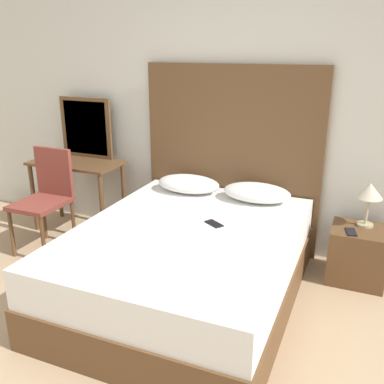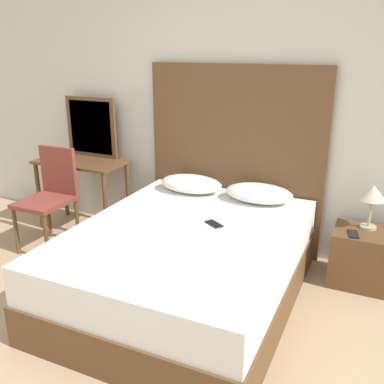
{
  "view_description": "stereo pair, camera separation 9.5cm",
  "coord_description": "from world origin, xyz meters",
  "px_view_note": "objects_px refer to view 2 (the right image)",
  "views": [
    {
      "loc": [
        1.16,
        -1.32,
        1.84
      ],
      "look_at": [
        0.01,
        1.41,
        0.82
      ],
      "focal_mm": 40.0,
      "sensor_mm": 36.0,
      "label": 1
    },
    {
      "loc": [
        1.25,
        -1.28,
        1.84
      ],
      "look_at": [
        0.01,
        1.41,
        0.82
      ],
      "focal_mm": 40.0,
      "sensor_mm": 36.0,
      "label": 2
    }
  ],
  "objects_px": {
    "table_lamp": "(373,195)",
    "vanity_desk": "(82,173)",
    "bed": "(186,263)",
    "chair": "(51,192)",
    "phone_on_bed": "(214,224)",
    "phone_on_nightstand": "(353,234)",
    "nightstand": "(360,257)"
  },
  "relations": [
    {
      "from": "nightstand",
      "to": "chair",
      "type": "bearing_deg",
      "value": -170.22
    },
    {
      "from": "table_lamp",
      "to": "phone_on_bed",
      "type": "bearing_deg",
      "value": -146.09
    },
    {
      "from": "vanity_desk",
      "to": "chair",
      "type": "height_order",
      "value": "chair"
    },
    {
      "from": "nightstand",
      "to": "phone_on_nightstand",
      "type": "bearing_deg",
      "value": -123.62
    },
    {
      "from": "bed",
      "to": "phone_on_nightstand",
      "type": "bearing_deg",
      "value": 31.14
    },
    {
      "from": "phone_on_nightstand",
      "to": "vanity_desk",
      "type": "relative_size",
      "value": 0.18
    },
    {
      "from": "vanity_desk",
      "to": "chair",
      "type": "distance_m",
      "value": 0.46
    },
    {
      "from": "bed",
      "to": "table_lamp",
      "type": "xyz_separation_m",
      "value": [
        1.21,
        0.85,
        0.45
      ]
    },
    {
      "from": "table_lamp",
      "to": "chair",
      "type": "relative_size",
      "value": 0.39
    },
    {
      "from": "phone_on_bed",
      "to": "vanity_desk",
      "type": "xyz_separation_m",
      "value": [
        -1.7,
        0.61,
        0.02
      ]
    },
    {
      "from": "bed",
      "to": "table_lamp",
      "type": "relative_size",
      "value": 5.56
    },
    {
      "from": "table_lamp",
      "to": "vanity_desk",
      "type": "xyz_separation_m",
      "value": [
        -2.75,
        -0.1,
        -0.14
      ]
    },
    {
      "from": "nightstand",
      "to": "vanity_desk",
      "type": "relative_size",
      "value": 0.49
    },
    {
      "from": "table_lamp",
      "to": "vanity_desk",
      "type": "bearing_deg",
      "value": -177.98
    },
    {
      "from": "phone_on_bed",
      "to": "nightstand",
      "type": "distance_m",
      "value": 1.25
    },
    {
      "from": "chair",
      "to": "nightstand",
      "type": "bearing_deg",
      "value": 9.78
    },
    {
      "from": "bed",
      "to": "phone_on_nightstand",
      "type": "relative_size",
      "value": 12.47
    },
    {
      "from": "nightstand",
      "to": "chair",
      "type": "relative_size",
      "value": 0.48
    },
    {
      "from": "vanity_desk",
      "to": "nightstand",
      "type": "bearing_deg",
      "value": 0.33
    },
    {
      "from": "nightstand",
      "to": "chair",
      "type": "xyz_separation_m",
      "value": [
        -2.73,
        -0.47,
        0.31
      ]
    },
    {
      "from": "phone_on_bed",
      "to": "nightstand",
      "type": "height_order",
      "value": "phone_on_bed"
    },
    {
      "from": "phone_on_bed",
      "to": "vanity_desk",
      "type": "bearing_deg",
      "value": 160.36
    },
    {
      "from": "bed",
      "to": "chair",
      "type": "height_order",
      "value": "chair"
    },
    {
      "from": "nightstand",
      "to": "vanity_desk",
      "type": "xyz_separation_m",
      "value": [
        -2.72,
        -0.02,
        0.37
      ]
    },
    {
      "from": "table_lamp",
      "to": "chair",
      "type": "distance_m",
      "value": 2.82
    },
    {
      "from": "nightstand",
      "to": "vanity_desk",
      "type": "distance_m",
      "value": 2.75
    },
    {
      "from": "phone_on_bed",
      "to": "phone_on_nightstand",
      "type": "xyz_separation_m",
      "value": [
        0.95,
        0.52,
        -0.12
      ]
    },
    {
      "from": "bed",
      "to": "phone_on_nightstand",
      "type": "height_order",
      "value": "bed"
    },
    {
      "from": "phone_on_bed",
      "to": "nightstand",
      "type": "relative_size",
      "value": 0.36
    },
    {
      "from": "bed",
      "to": "table_lamp",
      "type": "distance_m",
      "value": 1.55
    },
    {
      "from": "chair",
      "to": "vanity_desk",
      "type": "bearing_deg",
      "value": 89.25
    },
    {
      "from": "phone_on_bed",
      "to": "vanity_desk",
      "type": "relative_size",
      "value": 0.18
    }
  ]
}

